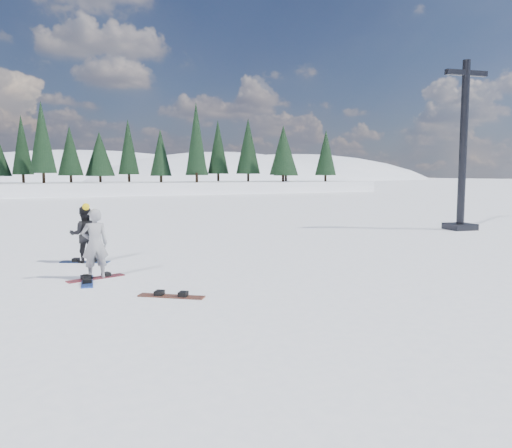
{
  "coord_description": "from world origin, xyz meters",
  "views": [
    {
      "loc": [
        -3.31,
        -12.78,
        2.73
      ],
      "look_at": [
        3.5,
        1.71,
        1.1
      ],
      "focal_mm": 35.0,
      "sensor_mm": 36.0,
      "label": 1
    }
  ],
  "objects_px": {
    "lift_tower": "(463,162)",
    "snowboarder_woman": "(95,244)",
    "snowboarder_man": "(84,234)",
    "snowboard_loose_a": "(87,281)",
    "snowboard_loose_b": "(171,296)"
  },
  "relations": [
    {
      "from": "lift_tower",
      "to": "snowboarder_woman",
      "type": "relative_size",
      "value": 4.06
    },
    {
      "from": "lift_tower",
      "to": "snowboarder_man",
      "type": "relative_size",
      "value": 4.65
    },
    {
      "from": "lift_tower",
      "to": "snowboard_loose_a",
      "type": "relative_size",
      "value": 5.36
    },
    {
      "from": "snowboard_loose_b",
      "to": "snowboarder_man",
      "type": "bearing_deg",
      "value": 139.46
    },
    {
      "from": "snowboarder_man",
      "to": "snowboard_loose_b",
      "type": "distance_m",
      "value": 5.56
    },
    {
      "from": "snowboarder_man",
      "to": "snowboard_loose_b",
      "type": "bearing_deg",
      "value": 107.11
    },
    {
      "from": "snowboarder_woman",
      "to": "snowboarder_man",
      "type": "xyz_separation_m",
      "value": [
        0.02,
        2.64,
        -0.06
      ]
    },
    {
      "from": "snowboard_loose_a",
      "to": "snowboard_loose_b",
      "type": "relative_size",
      "value": 1.0
    },
    {
      "from": "lift_tower",
      "to": "snowboard_loose_a",
      "type": "xyz_separation_m",
      "value": [
        -17.83,
        -4.58,
        -3.26
      ]
    },
    {
      "from": "lift_tower",
      "to": "snowboard_loose_b",
      "type": "distance_m",
      "value": 18.06
    },
    {
      "from": "snowboarder_woman",
      "to": "lift_tower",
      "type": "bearing_deg",
      "value": -168.35
    },
    {
      "from": "snowboarder_woman",
      "to": "snowboarder_man",
      "type": "bearing_deg",
      "value": -92.48
    },
    {
      "from": "snowboarder_woman",
      "to": "snowboard_loose_b",
      "type": "xyz_separation_m",
      "value": [
        1.26,
        -2.71,
        -0.91
      ]
    },
    {
      "from": "lift_tower",
      "to": "snowboard_loose_a",
      "type": "height_order",
      "value": "lift_tower"
    },
    {
      "from": "snowboard_loose_a",
      "to": "snowboard_loose_b",
      "type": "height_order",
      "value": "same"
    }
  ]
}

